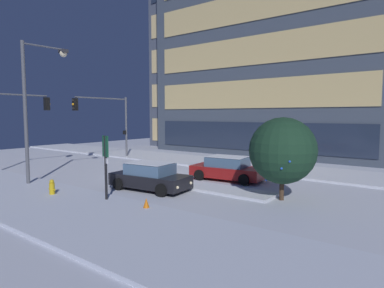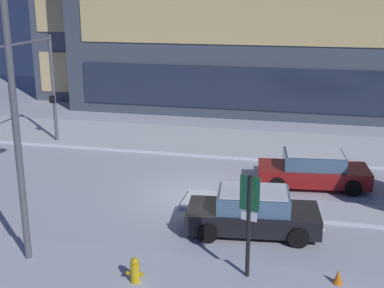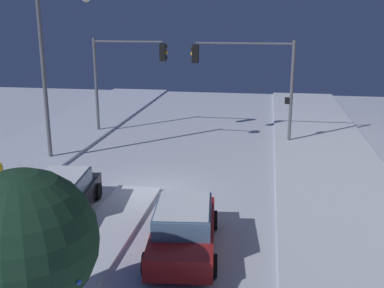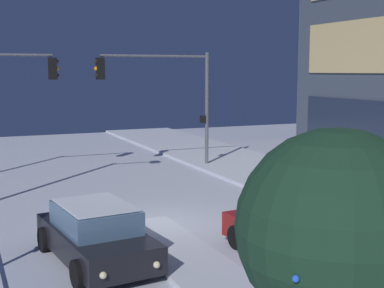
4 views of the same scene
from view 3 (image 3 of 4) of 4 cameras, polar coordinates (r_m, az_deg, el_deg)
ground at (r=19.11m, az=-5.01°, el=-6.03°), size 52.00×52.00×0.00m
curb_strip_far at (r=18.81m, az=18.23°, el=-6.92°), size 52.00×5.20×0.14m
median_strip at (r=15.63m, az=-10.88°, el=-11.07°), size 9.00×1.80×0.14m
car_near at (r=17.53m, az=-15.66°, el=-6.10°), size 4.60×2.45×1.49m
car_far at (r=14.42m, az=-1.05°, el=-10.30°), size 4.72×2.45×1.49m
traffic_light_corner_far_left at (r=26.37m, az=7.13°, el=8.85°), size 0.32×5.77×5.70m
traffic_light_corner_near_left at (r=28.35m, az=-8.20°, el=9.27°), size 0.32×4.56×5.71m
street_lamp_arched at (r=23.29m, az=-16.36°, el=10.61°), size 0.56×2.72×8.16m
fire_hydrant at (r=21.78m, az=-22.37°, el=-3.27°), size 0.48×0.26×0.88m
decorated_tree_median at (r=10.63m, az=-19.83°, el=-11.21°), size 3.15×3.15×3.95m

